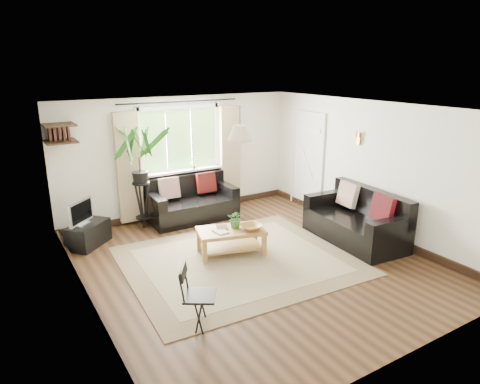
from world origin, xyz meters
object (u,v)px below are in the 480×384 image
sofa_right (355,217)px  tv_stand (88,234)px  sofa_back (192,200)px  coffee_table (231,242)px  folding_chair (200,297)px  palm_stand (141,179)px

sofa_right → tv_stand: 4.62m
sofa_back → tv_stand: 2.11m
coffee_table → folding_chair: (-1.32, -1.54, 0.17)m
sofa_right → folding_chair: size_ratio=2.36×
sofa_back → tv_stand: bearing=-172.7°
sofa_back → sofa_right: (1.96, -2.47, 0.03)m
sofa_back → coffee_table: sofa_back is taller
sofa_back → folding_chair: bearing=-113.4°
sofa_right → palm_stand: palm_stand is taller
sofa_right → palm_stand: 3.93m
palm_stand → folding_chair: palm_stand is taller
sofa_back → sofa_right: size_ratio=0.94×
sofa_right → palm_stand: (-2.97, 2.52, 0.54)m
tv_stand → sofa_back: bearing=-35.2°
sofa_back → tv_stand: (-2.08, -0.25, -0.20)m
sofa_back → palm_stand: size_ratio=0.88×
sofa_back → tv_stand: size_ratio=2.29×
coffee_table → tv_stand: 2.48m
coffee_table → folding_chair: size_ratio=1.38×
tv_stand → folding_chair: folding_chair is taller
palm_stand → folding_chair: (-0.49, -3.43, -0.58)m
sofa_back → coffee_table: size_ratio=1.60×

